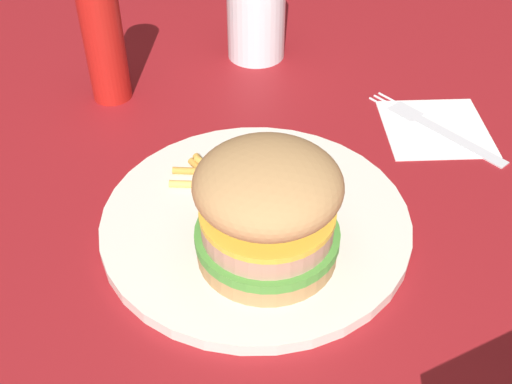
% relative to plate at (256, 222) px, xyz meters
% --- Properties ---
extents(ground_plane, '(1.60, 1.60, 0.00)m').
position_rel_plate_xyz_m(ground_plane, '(-0.00, -0.01, -0.01)').
color(ground_plane, maroon).
extents(plate, '(0.28, 0.28, 0.01)m').
position_rel_plate_xyz_m(plate, '(0.00, 0.00, 0.00)').
color(plate, silver).
rests_on(plate, ground_plane).
extents(sandwich, '(0.12, 0.12, 0.10)m').
position_rel_plate_xyz_m(sandwich, '(0.04, -0.00, 0.06)').
color(sandwich, tan).
rests_on(sandwich, plate).
extents(fries_pile, '(0.09, 0.09, 0.01)m').
position_rel_plate_xyz_m(fries_pile, '(-0.06, -0.02, 0.01)').
color(fries_pile, '#E5B251').
rests_on(fries_pile, plate).
extents(napkin, '(0.13, 0.13, 0.00)m').
position_rel_plate_xyz_m(napkin, '(-0.09, 0.23, -0.01)').
color(napkin, white).
rests_on(napkin, ground_plane).
extents(fork, '(0.17, 0.08, 0.00)m').
position_rel_plate_xyz_m(fork, '(-0.09, 0.23, -0.00)').
color(fork, silver).
rests_on(fork, napkin).
extents(drink_glass, '(0.07, 0.07, 0.12)m').
position_rel_plate_xyz_m(drink_glass, '(-0.30, 0.10, 0.05)').
color(drink_glass, silver).
rests_on(drink_glass, ground_plane).
extents(ketchup_bottle, '(0.04, 0.04, 0.14)m').
position_rel_plate_xyz_m(ketchup_bottle, '(-0.26, -0.09, 0.06)').
color(ketchup_bottle, '#B21914').
rests_on(ketchup_bottle, ground_plane).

